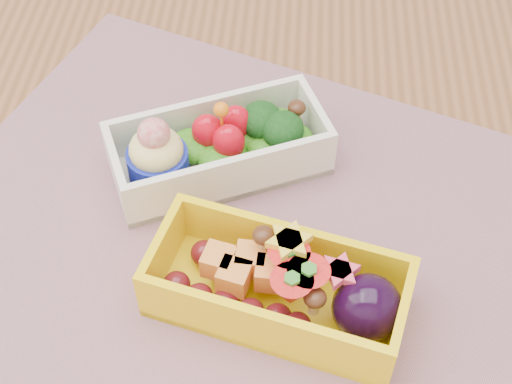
# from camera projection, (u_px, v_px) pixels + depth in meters

# --- Properties ---
(table) EXTENTS (1.20, 0.80, 0.75)m
(table) POSITION_uv_depth(u_px,v_px,m) (248.00, 300.00, 0.64)
(table) COLOR brown
(table) RESTS_ON ground
(placemat) EXTENTS (0.57, 0.51, 0.00)m
(placemat) POSITION_uv_depth(u_px,v_px,m) (246.00, 229.00, 0.56)
(placemat) COLOR #A2707B
(placemat) RESTS_ON table
(bento_white) EXTENTS (0.18, 0.13, 0.07)m
(bento_white) POSITION_uv_depth(u_px,v_px,m) (218.00, 148.00, 0.58)
(bento_white) COLOR white
(bento_white) RESTS_ON placemat
(bento_yellow) EXTENTS (0.19, 0.12, 0.06)m
(bento_yellow) POSITION_uv_depth(u_px,v_px,m) (283.00, 287.00, 0.50)
(bento_yellow) COLOR yellow
(bento_yellow) RESTS_ON placemat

